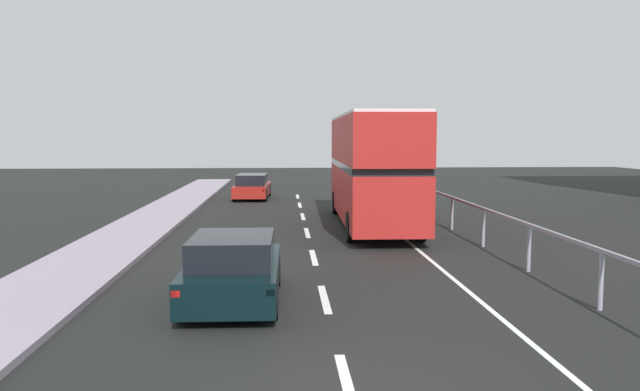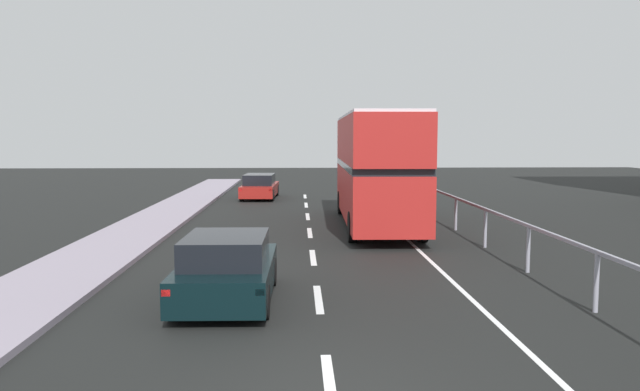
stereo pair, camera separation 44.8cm
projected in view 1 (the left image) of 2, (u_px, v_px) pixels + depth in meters
name	position (u px, v px, depth m)	size (l,w,h in m)	color
lane_paint_markings	(388.00, 265.00, 16.27)	(3.37, 46.00, 0.01)	silver
bridge_side_railing	(504.00, 223.00, 17.11)	(0.10, 42.00, 1.23)	gray
double_decker_bus_red	(372.00, 167.00, 23.19)	(2.74, 10.42, 4.25)	#AC201D
hatchback_car_near	(233.00, 270.00, 12.54)	(1.93, 4.03, 1.41)	black
sedan_car_ahead	(252.00, 187.00, 33.77)	(1.99, 4.59, 1.36)	maroon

